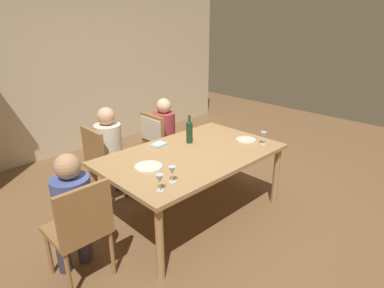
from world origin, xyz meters
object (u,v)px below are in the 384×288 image
Objects in this scene: wine_glass_centre at (172,171)px; dinner_plate_guest_left at (148,167)px; person_man_bearded at (72,208)px; wine_glass_near_left at (264,135)px; chair_left_end at (81,226)px; chair_far_right at (157,137)px; chair_far_left at (104,159)px; person_man_guest at (111,146)px; dinner_plate_host at (246,140)px; person_woman_host at (166,132)px; dining_table at (192,159)px; wine_bottle_tall_green at (189,131)px; wine_glass_near_right at (160,179)px.

dinner_plate_guest_left is at bearing 84.50° from wine_glass_centre.
person_man_bearded reaches higher than wine_glass_near_left.
chair_far_right is at bearing 32.87° from chair_left_end.
chair_far_left is 1.25m from person_man_bearded.
person_man_guest is at bearing 90.00° from chair_far_left.
chair_left_end is at bearing -170.88° from dinner_plate_guest_left.
person_man_guest is at bearing 134.48° from dinner_plate_host.
person_man_guest reaches higher than person_man_bearded.
person_man_bearded is at bearing -60.02° from chair_far_right.
person_woman_host is 7.40× the size of wine_glass_centre.
person_man_guest is at bearing 45.38° from person_man_bearded.
chair_far_left is at bearing 132.98° from wine_glass_near_left.
person_man_bearded reaches higher than chair_left_end.
person_man_guest is at bearing -90.00° from person_woman_host.
wine_glass_centre reaches higher than dining_table.
chair_far_right is 0.82m from chair_far_left.
wine_glass_near_left is 1.00× the size of wine_glass_centre.
chair_far_left is at bearing -90.00° from chair_far_right.
person_man_guest is 0.96m from wine_bottle_tall_green.
wine_bottle_tall_green reaches higher than dining_table.
wine_glass_centre is at bearing 14.29° from wine_glass_near_right.
wine_glass_centre is 0.56× the size of dinner_plate_guest_left.
chair_far_right is at bearing 108.17° from wine_glass_near_left.
chair_left_end is 2.83× the size of wine_bottle_tall_green.
dinner_plate_guest_left is (-1.29, 0.42, -0.10)m from wine_glass_near_left.
person_man_guest reaches higher than wine_glass_near_right.
person_woman_host is 1.39m from wine_glass_near_left.
dining_table is 1.01m from chair_far_right.
chair_left_end is at bearing 177.68° from dinner_plate_host.
wine_glass_centre is (-0.88, -1.31, 0.26)m from chair_far_right.
dinner_plate_host is (0.52, -0.41, -0.13)m from wine_bottle_tall_green.
chair_left_end is 0.85m from wine_glass_centre.
wine_glass_near_right reaches higher than dining_table.
wine_glass_near_right is at bearing -171.33° from dinner_plate_host.
person_man_guest is at bearing 75.35° from wine_glass_near_right.
chair_far_right and chair_left_end have the same top height.
chair_far_right is 1.60m from wine_glass_centre.
wine_glass_near_left is at bearing -8.16° from chair_left_end.
chair_far_right is at bearing 29.98° from person_man_bearded.
chair_far_right is 1.00× the size of chair_left_end.
chair_far_right reaches higher than wine_glass_centre.
dinner_plate_guest_left is at bearing 64.16° from wine_glass_near_right.
wine_glass_near_right is at bearing -165.71° from wine_glass_centre.
person_man_bearded is 3.47× the size of wine_bottle_tall_green.
chair_far_left reaches higher than dinner_plate_guest_left.
person_man_bearded is 1.32m from person_man_guest.
person_man_bearded reaches higher than chair_far_left.
person_man_bearded is 4.94× the size of dinner_plate_host.
chair_far_right is 1.22m from dinner_plate_host.
dining_table is 1.32m from person_man_bearded.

